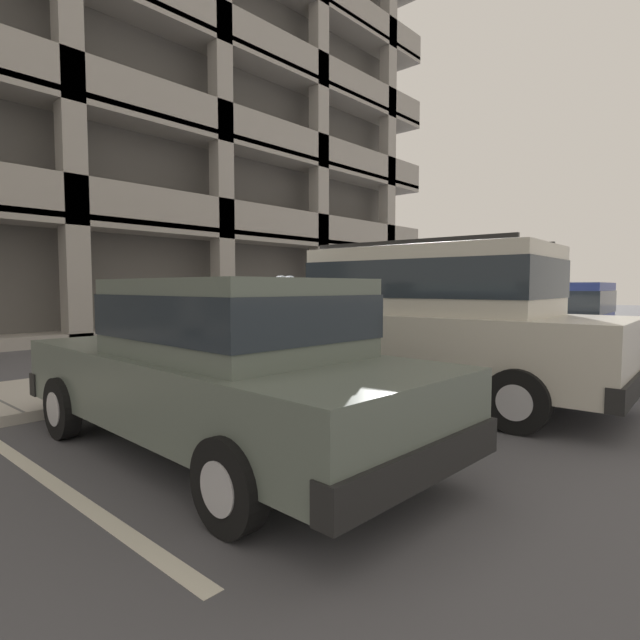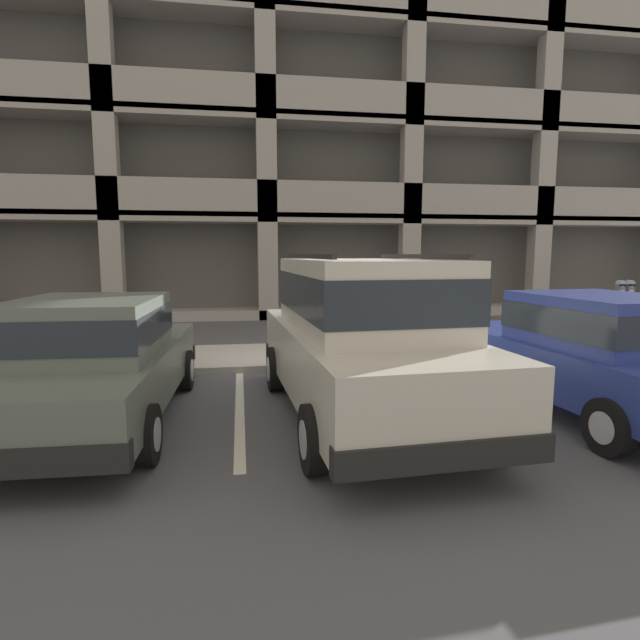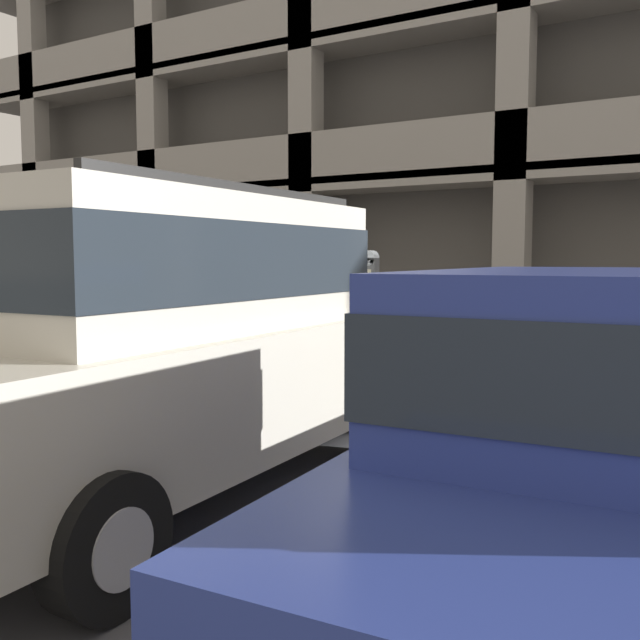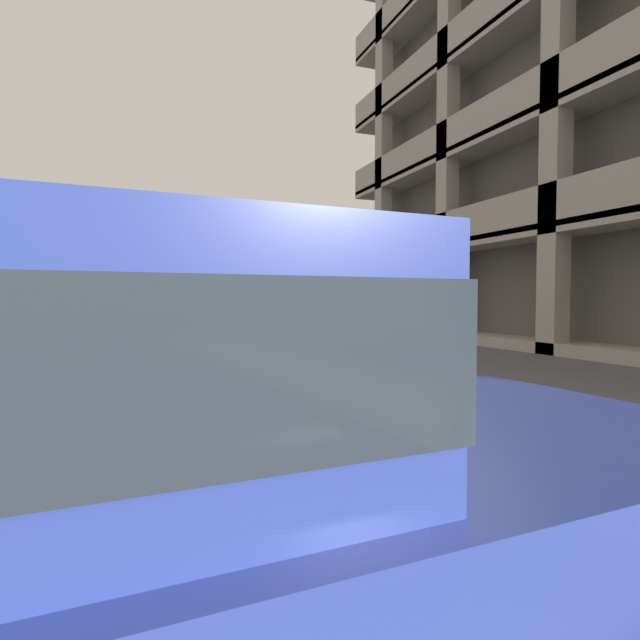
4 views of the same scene
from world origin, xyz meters
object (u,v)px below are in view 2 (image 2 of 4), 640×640
object	(u,v)px
dark_hatchback	(590,350)
parking_meter_near	(325,298)
parking_meter_far	(624,299)
parking_garage	(258,75)
silver_suv	(362,332)
red_sedan	(96,358)
fire_hydrant	(559,334)

from	to	relation	value
dark_hatchback	parking_meter_near	size ratio (longest dim) A/B	2.98
parking_meter_far	parking_garage	distance (m)	15.93
silver_suv	dark_hatchback	distance (m)	2.95
red_sedan	fire_hydrant	size ratio (longest dim) A/B	6.47
red_sedan	parking_meter_near	size ratio (longest dim) A/B	2.94
red_sedan	dark_hatchback	distance (m)	6.12
silver_suv	fire_hydrant	size ratio (longest dim) A/B	6.96
dark_hatchback	parking_meter_far	distance (m)	4.21
parking_meter_near	parking_meter_far	bearing A→B (deg)	-0.26
parking_meter_near	parking_meter_far	world-z (taller)	parking_meter_near
red_sedan	fire_hydrant	world-z (taller)	red_sedan
red_sedan	dark_hatchback	xyz separation A→B (m)	(6.10, -0.49, 0.00)
dark_hatchback	fire_hydrant	size ratio (longest dim) A/B	6.55
parking_meter_far	fire_hydrant	bearing A→B (deg)	163.85
dark_hatchback	parking_garage	distance (m)	17.63
parking_meter_near	parking_garage	world-z (taller)	parking_garage
silver_suv	red_sedan	world-z (taller)	silver_suv
silver_suv	parking_meter_far	world-z (taller)	silver_suv
red_sedan	parking_meter_far	world-z (taller)	red_sedan
red_sedan	dark_hatchback	bearing A→B (deg)	-2.90
silver_suv	fire_hydrant	bearing A→B (deg)	29.35
silver_suv	parking_garage	world-z (taller)	parking_garage
parking_garage	fire_hydrant	world-z (taller)	parking_garage
parking_garage	red_sedan	bearing A→B (deg)	-99.90
dark_hatchback	parking_garage	xyz separation A→B (m)	(-3.53, 15.20, 8.21)
silver_suv	parking_meter_far	distance (m)	6.49
red_sedan	parking_garage	xyz separation A→B (m)	(2.57, 14.71, 8.21)
red_sedan	parking_meter_far	bearing A→B (deg)	16.95
red_sedan	fire_hydrant	bearing A→B (deg)	21.07
silver_suv	parking_meter_near	size ratio (longest dim) A/B	3.16
parking_meter_near	parking_meter_far	xyz separation A→B (m)	(5.89, -0.03, -0.09)
dark_hatchback	parking_meter_far	bearing A→B (deg)	41.12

